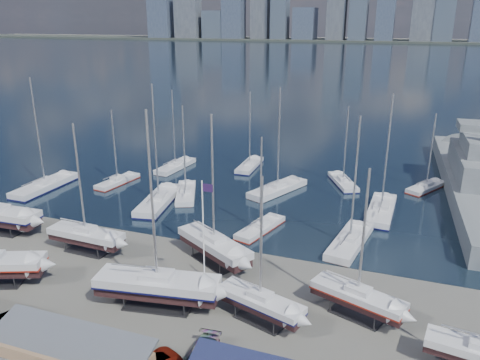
% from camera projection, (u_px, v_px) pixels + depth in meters
% --- Properties ---
extents(ground, '(1400.00, 1400.00, 0.00)m').
position_uv_depth(ground, '(164.00, 287.00, 46.32)').
color(ground, '#605E59').
rests_on(ground, ground).
extents(water, '(1400.00, 600.00, 0.40)m').
position_uv_depth(water, '(382.00, 59.00, 322.16)').
color(water, '#172535').
rests_on(water, ground).
extents(far_shore, '(1400.00, 80.00, 2.20)m').
position_uv_depth(far_shore, '(397.00, 41.00, 553.07)').
color(far_shore, '#2D332D').
rests_on(far_shore, ground).
extents(skyline, '(639.14, 43.80, 107.69)m').
position_uv_depth(skyline, '(393.00, 7.00, 537.70)').
color(skyline, '#475166').
rests_on(skyline, far_shore).
extents(sailboat_cradle_2, '(9.17, 2.93, 14.89)m').
position_uv_depth(sailboat_cradle_2, '(86.00, 235.00, 52.80)').
color(sailboat_cradle_2, '#2D2D33').
rests_on(sailboat_cradle_2, ground).
extents(sailboat_cradle_3, '(11.81, 4.98, 18.31)m').
position_uv_depth(sailboat_cradle_3, '(158.00, 285.00, 42.59)').
color(sailboat_cradle_3, '#2D2D33').
rests_on(sailboat_cradle_3, ground).
extents(sailboat_cradle_4, '(10.06, 7.58, 16.36)m').
position_uv_depth(sailboat_cradle_4, '(214.00, 245.00, 50.39)').
color(sailboat_cradle_4, '#2D2D33').
rests_on(sailboat_cradle_4, ground).
extents(sailboat_cradle_5, '(8.50, 4.65, 13.45)m').
position_uv_depth(sailboat_cradle_5, '(260.00, 302.00, 40.46)').
color(sailboat_cradle_5, '#2D2D33').
rests_on(sailboat_cradle_5, ground).
extents(sailboat_cradle_6, '(8.78, 5.12, 13.88)m').
position_uv_depth(sailboat_cradle_6, '(358.00, 297.00, 41.14)').
color(sailboat_cradle_6, '#2D2D33').
rests_on(sailboat_cradle_6, ground).
extents(sailboat_moored_0, '(3.59, 12.12, 18.03)m').
position_uv_depth(sailboat_moored_0, '(45.00, 187.00, 73.10)').
color(sailboat_moored_0, black).
rests_on(sailboat_moored_0, water).
extents(sailboat_moored_1, '(3.56, 8.65, 12.56)m').
position_uv_depth(sailboat_moored_1, '(118.00, 182.00, 75.42)').
color(sailboat_moored_1, black).
rests_on(sailboat_moored_1, water).
extents(sailboat_moored_2, '(3.67, 9.90, 14.61)m').
position_uv_depth(sailboat_moored_2, '(175.00, 167.00, 83.03)').
color(sailboat_moored_2, black).
rests_on(sailboat_moored_2, water).
extents(sailboat_moored_3, '(5.29, 12.38, 17.93)m').
position_uv_depth(sailboat_moored_3, '(159.00, 202.00, 67.09)').
color(sailboat_moored_3, black).
rests_on(sailboat_moored_3, water).
extents(sailboat_moored_4, '(6.20, 9.76, 14.32)m').
position_uv_depth(sailboat_moored_4, '(186.00, 194.00, 70.11)').
color(sailboat_moored_4, black).
rests_on(sailboat_moored_4, water).
extents(sailboat_moored_5, '(2.95, 9.56, 14.17)m').
position_uv_depth(sailboat_moored_5, '(250.00, 166.00, 83.53)').
color(sailboat_moored_5, black).
rests_on(sailboat_moored_5, water).
extents(sailboat_moored_6, '(4.53, 8.79, 12.66)m').
position_uv_depth(sailboat_moored_6, '(260.00, 229.00, 58.57)').
color(sailboat_moored_6, black).
rests_on(sailboat_moored_6, water).
extents(sailboat_moored_7, '(7.23, 11.40, 16.73)m').
position_uv_depth(sailboat_moored_7, '(278.00, 190.00, 71.75)').
color(sailboat_moored_7, black).
rests_on(sailboat_moored_7, water).
extents(sailboat_moored_8, '(6.11, 9.07, 13.27)m').
position_uv_depth(sailboat_moored_8, '(343.00, 183.00, 75.05)').
color(sailboat_moored_8, black).
rests_on(sailboat_moored_8, water).
extents(sailboat_moored_9, '(4.56, 11.00, 16.12)m').
position_uv_depth(sailboat_moored_9, '(350.00, 243.00, 54.79)').
color(sailboat_moored_9, black).
rests_on(sailboat_moored_9, water).
extents(sailboat_moored_10, '(3.63, 11.54, 17.09)m').
position_uv_depth(sailboat_moored_10, '(381.00, 212.00, 63.66)').
color(sailboat_moored_10, black).
rests_on(sailboat_moored_10, water).
extents(sailboat_moored_11, '(6.23, 8.44, 12.55)m').
position_uv_depth(sailboat_moored_11, '(426.00, 188.00, 72.82)').
color(sailboat_moored_11, black).
rests_on(sailboat_moored_11, water).
extents(naval_ship_east, '(10.33, 51.60, 18.62)m').
position_uv_depth(naval_ship_east, '(475.00, 183.00, 70.96)').
color(naval_ship_east, slate).
rests_on(naval_ship_east, water).
extents(car_a, '(2.49, 4.30, 1.38)m').
position_uv_depth(car_a, '(16.00, 332.00, 38.50)').
color(car_a, gray).
rests_on(car_a, ground).
extents(car_b, '(5.06, 3.33, 1.58)m').
position_uv_depth(car_b, '(15.00, 327.00, 38.97)').
color(car_b, gray).
rests_on(car_b, ground).
extents(car_d, '(2.54, 5.43, 1.53)m').
position_uv_depth(car_d, '(200.00, 358.00, 35.43)').
color(car_d, gray).
rests_on(car_d, ground).
extents(flagpole, '(1.06, 0.12, 12.02)m').
position_uv_depth(flagpole, '(204.00, 235.00, 41.72)').
color(flagpole, white).
rests_on(flagpole, ground).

